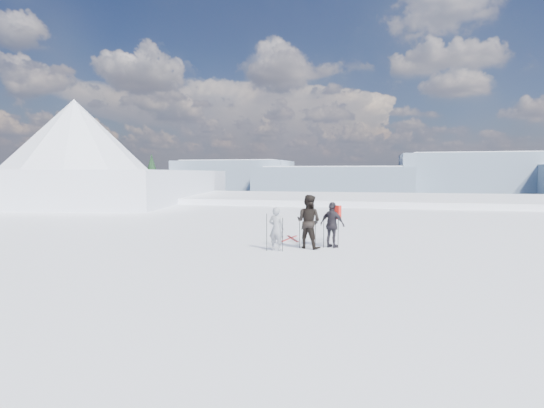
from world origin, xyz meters
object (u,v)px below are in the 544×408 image
Objects in this scene: skier_dark at (309,222)px; skier_grey at (276,229)px; skis_loose at (291,239)px; skier_pack at (332,225)px.

skier_grey is at bearing 52.91° from skier_dark.
skier_dark is at bearing -133.41° from skier_grey.
skis_loose is (-1.05, 2.03, -0.98)m from skier_dark.
skier_dark is at bearing 47.49° from skier_pack.
skier_pack reaches higher than skis_loose.
skis_loose is (-1.89, 1.67, -0.84)m from skier_pack.
skier_pack is (1.90, 1.07, 0.07)m from skier_grey.
skis_loose is at bearing -77.75° from skier_grey.
skier_dark is 1.16× the size of skier_pack.
skier_dark reaches higher than skier_grey.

